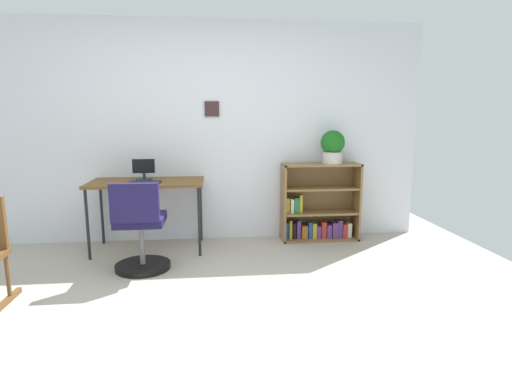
% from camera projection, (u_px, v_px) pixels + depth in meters
% --- Properties ---
extents(ground_plane, '(6.24, 6.24, 0.00)m').
position_uv_depth(ground_plane, '(194.00, 326.00, 2.85)').
color(ground_plane, '#A8A092').
extents(wall_back, '(5.20, 0.12, 2.50)m').
position_uv_depth(wall_back, '(199.00, 133.00, 4.73)').
color(wall_back, silver).
rests_on(wall_back, ground_plane).
extents(desk, '(1.20, 0.63, 0.76)m').
position_uv_depth(desk, '(147.00, 186.00, 4.38)').
color(desk, brown).
rests_on(desk, ground_plane).
extents(monitor, '(0.24, 0.17, 0.23)m').
position_uv_depth(monitor, '(144.00, 170.00, 4.44)').
color(monitor, '#262628').
rests_on(monitor, desk).
extents(keyboard, '(0.32, 0.11, 0.02)m').
position_uv_depth(keyboard, '(145.00, 182.00, 4.25)').
color(keyboard, '#1D2532').
rests_on(keyboard, desk).
extents(office_chair, '(0.52, 0.55, 0.87)m').
position_uv_depth(office_chair, '(140.00, 232.00, 3.80)').
color(office_chair, black).
rests_on(office_chair, ground_plane).
extents(bookshelf_low, '(0.90, 0.30, 0.90)m').
position_uv_depth(bookshelf_low, '(318.00, 207.00, 4.84)').
color(bookshelf_low, brown).
rests_on(bookshelf_low, ground_plane).
extents(potted_plant_on_shelf, '(0.27, 0.27, 0.38)m').
position_uv_depth(potted_plant_on_shelf, '(333.00, 146.00, 4.67)').
color(potted_plant_on_shelf, '#B7B2A8').
rests_on(potted_plant_on_shelf, bookshelf_low).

